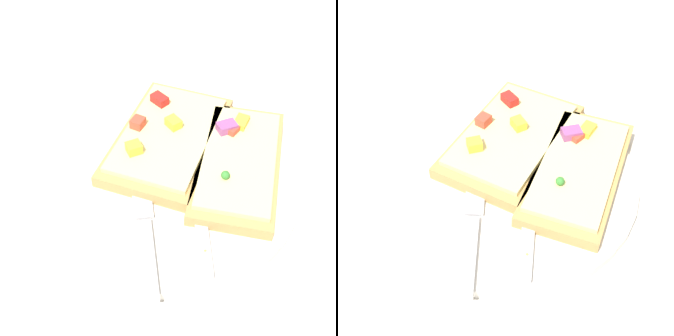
{
  "view_description": "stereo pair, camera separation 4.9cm",
  "coord_description": "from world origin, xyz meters",
  "views": [
    {
      "loc": [
        0.09,
        -0.33,
        0.38
      ],
      "look_at": [
        0.0,
        0.0,
        0.02
      ],
      "focal_mm": 50.0,
      "sensor_mm": 36.0,
      "label": 1
    },
    {
      "loc": [
        0.13,
        -0.31,
        0.38
      ],
      "look_at": [
        0.0,
        0.0,
        0.02
      ],
      "focal_mm": 50.0,
      "sensor_mm": 36.0,
      "label": 2
    }
  ],
  "objects": [
    {
      "name": "crumb_scatter",
      "position": [
        -0.0,
        -0.01,
        0.02
      ],
      "size": [
        0.11,
        0.13,
        0.01
      ],
      "color": "tan",
      "rests_on": "plate"
    },
    {
      "name": "pizza_slice_corner",
      "position": [
        0.07,
        0.03,
        0.02
      ],
      "size": [
        0.09,
        0.18,
        0.03
      ],
      "rotation": [
        0.0,
        0.0,
        1.61
      ],
      "color": "tan",
      "rests_on": "plate"
    },
    {
      "name": "plate",
      "position": [
        0.0,
        0.0,
        0.01
      ],
      "size": [
        0.28,
        0.28,
        0.01
      ],
      "color": "silver",
      "rests_on": "ground"
    },
    {
      "name": "pizza_slice_main",
      "position": [
        -0.01,
        0.04,
        0.02
      ],
      "size": [
        0.12,
        0.18,
        0.03
      ],
      "rotation": [
        0.0,
        0.0,
        4.62
      ],
      "color": "tan",
      "rests_on": "plate"
    },
    {
      "name": "fork",
      "position": [
        0.03,
        -0.0,
        0.01
      ],
      "size": [
        0.08,
        0.21,
        0.01
      ],
      "rotation": [
        0.0,
        0.0,
        8.15
      ],
      "color": "silver",
      "rests_on": "plate"
    },
    {
      "name": "knife",
      "position": [
        -0.01,
        -0.06,
        0.01
      ],
      "size": [
        0.1,
        0.22,
        0.01
      ],
      "rotation": [
        0.0,
        0.0,
        8.23
      ],
      "color": "silver",
      "rests_on": "plate"
    },
    {
      "name": "ground_plane",
      "position": [
        0.0,
        0.0,
        0.0
      ],
      "size": [
        4.0,
        4.0,
        0.0
      ],
      "primitive_type": "plane",
      "color": "beige"
    }
  ]
}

